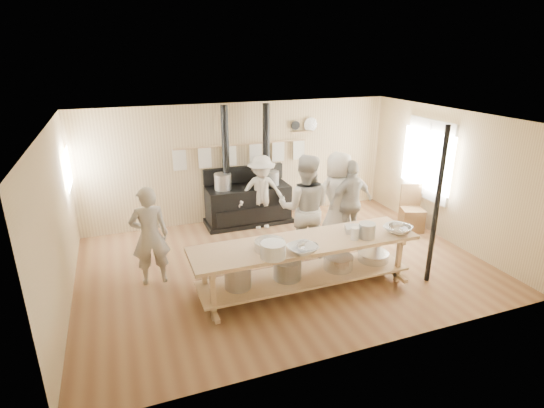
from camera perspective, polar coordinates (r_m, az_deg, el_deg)
name	(u,v)px	position (r m, az deg, el deg)	size (l,w,h in m)	color
ground	(283,264)	(7.72, 1.54, -8.12)	(7.00, 7.00, 0.00)	brown
room_shell	(284,178)	(7.10, 1.66, 3.52)	(7.00, 7.00, 7.00)	tan
window_right	(428,159)	(9.42, 20.27, 5.64)	(0.09, 1.50, 1.65)	beige
left_opening	(68,169)	(8.60, -25.75, 4.29)	(0.00, 0.90, 0.90)	white
stove	(248,201)	(9.34, -3.31, 0.47)	(1.90, 0.75, 2.60)	black
towel_rail	(243,151)	(9.31, -3.92, 7.08)	(3.00, 0.04, 0.47)	tan
back_wall_shelf	(304,127)	(9.76, 4.35, 10.30)	(0.63, 0.14, 0.32)	tan
prep_table	(304,260)	(6.74, 4.39, -7.58)	(3.60, 0.90, 0.85)	tan
support_post	(437,207)	(7.17, 21.26, -0.44)	(0.08, 0.08, 2.60)	black
cook_far_left	(150,236)	(7.09, -16.12, -4.16)	(0.61, 0.40, 1.66)	#B1A89C
cook_left	(305,208)	(7.59, 4.44, -0.56)	(0.95, 0.74, 1.96)	#B1A89C
cook_center	(338,197)	(8.45, 8.82, 0.92)	(0.89, 0.58, 1.82)	#B1A89C
cook_right	(351,202)	(8.40, 10.52, 0.22)	(0.99, 0.41, 1.69)	#B1A89C
cook_by_window	(262,193)	(8.98, -1.39, 1.55)	(1.03, 0.59, 1.60)	#B1A89C
chair	(411,217)	(9.53, 18.23, -1.66)	(0.58, 0.58, 0.96)	brown
bowl_white_a	(302,249)	(6.23, 4.11, -6.06)	(0.43, 0.43, 0.11)	white
bowl_steel_a	(307,248)	(6.26, 4.77, -5.97)	(0.32, 0.32, 0.10)	silver
bowl_white_b	(398,229)	(7.18, 16.55, -3.26)	(0.43, 0.43, 0.11)	white
bowl_steel_b	(400,230)	(7.14, 16.80, -3.35)	(0.38, 0.38, 0.12)	silver
roasting_pan	(358,229)	(7.05, 11.46, -3.32)	(0.40, 0.27, 0.09)	#B2B2B7
mixing_bowl_large	(270,245)	(6.28, -0.30, -5.58)	(0.45, 0.45, 0.14)	silver
bucket_galv	(367,231)	(6.82, 12.63, -3.51)	(0.26, 0.26, 0.24)	gray
deep_bowl_enamel	(273,250)	(6.04, 0.15, -6.23)	(0.36, 0.36, 0.23)	white
pitcher	(355,234)	(6.73, 11.08, -3.93)	(0.13, 0.13, 0.20)	white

